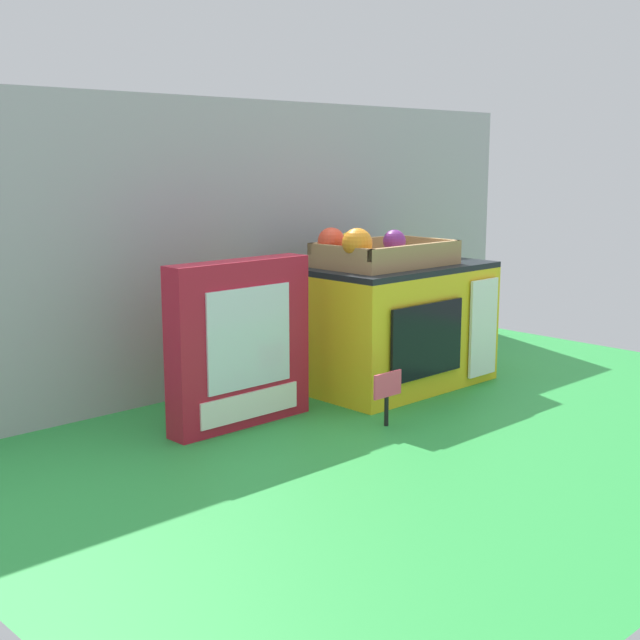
{
  "coord_description": "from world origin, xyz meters",
  "views": [
    {
      "loc": [
        -1.18,
        -1.21,
        0.48
      ],
      "look_at": [
        -0.03,
        -0.01,
        0.17
      ],
      "focal_mm": 48.28,
      "sensor_mm": 36.0,
      "label": 1
    }
  ],
  "objects_px": {
    "food_groups_crate": "(377,253)",
    "toy_microwave": "(388,324)",
    "cookie_set_box": "(240,344)",
    "price_sign": "(387,390)"
  },
  "relations": [
    {
      "from": "cookie_set_box",
      "to": "price_sign",
      "type": "distance_m",
      "value": 0.28
    },
    {
      "from": "toy_microwave",
      "to": "food_groups_crate",
      "type": "relative_size",
      "value": 1.43
    },
    {
      "from": "cookie_set_box",
      "to": "food_groups_crate",
      "type": "bearing_deg",
      "value": 0.52
    },
    {
      "from": "food_groups_crate",
      "to": "toy_microwave",
      "type": "bearing_deg",
      "value": 13.88
    },
    {
      "from": "toy_microwave",
      "to": "food_groups_crate",
      "type": "distance_m",
      "value": 0.17
    },
    {
      "from": "toy_microwave",
      "to": "food_groups_crate",
      "type": "height_order",
      "value": "food_groups_crate"
    },
    {
      "from": "food_groups_crate",
      "to": "price_sign",
      "type": "xyz_separation_m",
      "value": [
        -0.18,
        -0.19,
        -0.22
      ]
    },
    {
      "from": "toy_microwave",
      "to": "cookie_set_box",
      "type": "xyz_separation_m",
      "value": [
        -0.42,
        -0.02,
        0.02
      ]
    },
    {
      "from": "toy_microwave",
      "to": "cookie_set_box",
      "type": "distance_m",
      "value": 0.42
    },
    {
      "from": "food_groups_crate",
      "to": "price_sign",
      "type": "distance_m",
      "value": 0.34
    }
  ]
}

